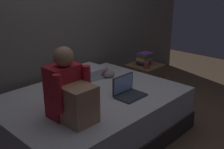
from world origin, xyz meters
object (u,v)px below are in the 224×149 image
at_px(bed, 91,116).
at_px(book_stack, 144,58).
at_px(clothes_pile, 103,73).
at_px(pillow, 83,74).
at_px(person_sitting, 70,92).
at_px(mug, 147,65).
at_px(nightstand, 144,81).
at_px(laptop, 128,91).

xyz_separation_m(bed, book_stack, (1.29, 0.25, 0.36)).
height_order(bed, clothes_pile, clothes_pile).
bearing_deg(pillow, bed, -121.08).
bearing_deg(person_sitting, mug, 12.81).
xyz_separation_m(nightstand, book_stack, (-0.01, 0.01, 0.36)).
distance_m(laptop, clothes_pile, 0.67).
relative_size(person_sitting, clothes_pile, 2.63).
distance_m(nightstand, clothes_pile, 0.86).
distance_m(person_sitting, mug, 1.70).
height_order(nightstand, book_stack, book_stack).
bearing_deg(mug, person_sitting, -167.19).
bearing_deg(bed, laptop, -50.63).
xyz_separation_m(book_stack, mug, (-0.12, -0.13, -0.05)).
bearing_deg(nightstand, book_stack, 123.74).
bearing_deg(nightstand, clothes_pile, 174.28).
bearing_deg(clothes_pile, laptop, -112.03).
height_order(person_sitting, clothes_pile, person_sitting).
xyz_separation_m(nightstand, mug, (-0.13, -0.12, 0.31)).
relative_size(laptop, pillow, 0.57).
bearing_deg(clothes_pile, mug, -16.75).
xyz_separation_m(pillow, book_stack, (1.02, -0.20, 0.03)).
relative_size(person_sitting, pillow, 1.17).
relative_size(nightstand, book_stack, 2.44).
height_order(book_stack, mug, book_stack).
relative_size(bed, clothes_pile, 8.04).
relative_size(nightstand, person_sitting, 0.80).
height_order(bed, laptop, laptop).
height_order(laptop, book_stack, laptop).
bearing_deg(laptop, nightstand, 27.59).
distance_m(bed, pillow, 0.62).
height_order(bed, pillow, pillow).
bearing_deg(person_sitting, bed, 28.53).
bearing_deg(mug, book_stack, 47.73).
bearing_deg(nightstand, bed, -169.73).
distance_m(nightstand, laptop, 1.22).
xyz_separation_m(person_sitting, laptop, (0.73, -0.05, -0.20)).
height_order(bed, mug, mug).
relative_size(nightstand, laptop, 1.63).
height_order(pillow, clothes_pile, pillow).
bearing_deg(pillow, person_sitting, -136.51).
xyz_separation_m(nightstand, person_sitting, (-1.78, -0.49, 0.51)).
relative_size(book_stack, mug, 2.38).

